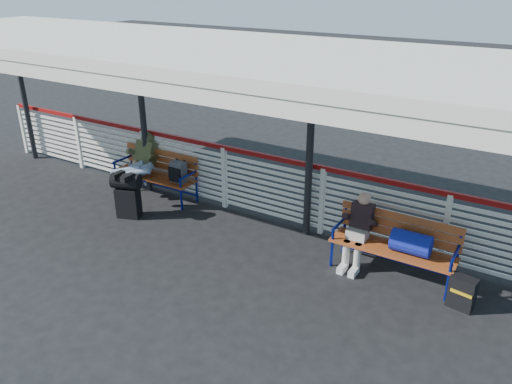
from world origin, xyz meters
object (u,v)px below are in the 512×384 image
Objects in this scene: bench_left at (162,170)px; bench_right at (402,241)px; companion_person at (358,230)px; suitcase_side at (462,293)px; luggage_stack at (127,194)px; traveler_man at (137,166)px.

bench_left is 1.00× the size of bench_right.
companion_person is 2.44× the size of suitcase_side.
bench_left reaches higher than luggage_stack.
bench_left is 5.84m from suitcase_side.
companion_person reaches higher than suitcase_side.
bench_left is 3.84× the size of suitcase_side.
suitcase_side is at bearing -16.77° from luggage_stack.
luggage_stack is 4.20m from companion_person.
luggage_stack is at bearing -61.44° from traveler_man.
traveler_man reaches higher than luggage_stack.
bench_left is at bearing 49.90° from traveler_man.
bench_right is (4.86, -0.35, 0.01)m from bench_left.
traveler_man is (-0.35, 0.64, 0.25)m from luggage_stack.
bench_left is at bearing -176.92° from suitcase_side.
traveler_man is 1.35× the size of companion_person.
companion_person reaches higher than bench_right.
luggage_stack is 0.47× the size of bench_left.
companion_person is (4.49, -0.00, -0.12)m from traveler_man.
suitcase_side is at bearing -18.32° from bench_right.
suitcase_side is (5.75, 0.34, -0.23)m from luggage_stack.
bench_left is (-0.05, 1.00, 0.11)m from luggage_stack.
bench_left is 1.16× the size of traveler_man.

